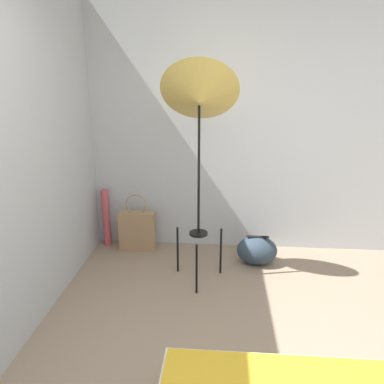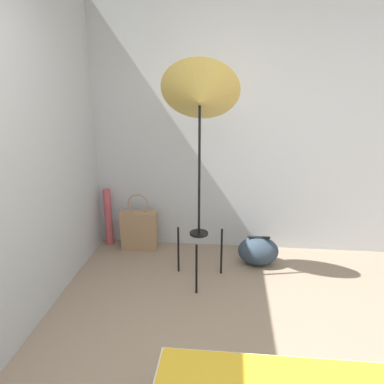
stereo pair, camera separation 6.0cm
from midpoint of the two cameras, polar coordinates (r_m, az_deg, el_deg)
The scene contains 6 objects.
wall_back at distance 3.89m, azimuth 7.34°, elevation 9.63°, with size 8.00×0.05×2.60m.
wall_side_left at distance 2.84m, azimuth -25.46°, elevation 5.13°, with size 0.05×8.00×2.60m.
photo_umbrella at distance 3.10m, azimuth 0.54°, elevation 13.83°, with size 0.65×0.53×1.95m.
tote_bag at distance 4.09m, azimuth -8.74°, elevation -5.78°, with size 0.38×0.13×0.63m.
duffel_bag at distance 3.83m, azimuth 9.42°, elevation -8.75°, with size 0.40×0.29×0.30m.
paper_roll at distance 4.22m, azimuth -13.34°, elevation -3.87°, with size 0.08×0.08×0.64m.
Camera 1 is at (-0.21, -1.41, 1.83)m, focal length 35.00 mm.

